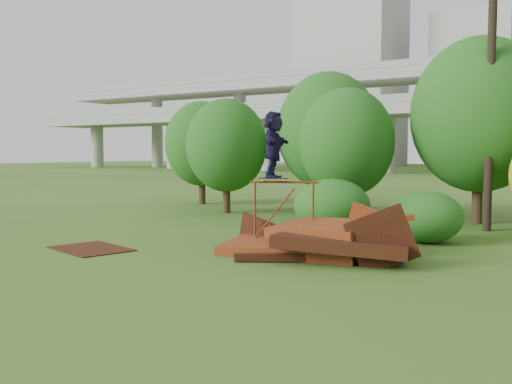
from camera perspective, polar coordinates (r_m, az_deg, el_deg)
The scene contains 16 objects.
ground at distance 13.73m, azimuth -1.71°, elevation -7.30°, with size 240.00×240.00×0.00m, color #2D5116.
scrap_pile at distance 14.82m, azimuth 6.15°, elevation -4.99°, with size 5.58×3.31×1.82m.
grind_rail at distance 15.74m, azimuth 2.81°, elevation -1.15°, with size 1.76×0.87×1.90m.
skateboard at distance 15.72m, azimuth 1.75°, elevation 1.37°, with size 0.84×0.55×0.09m.
skater at distance 15.71m, azimuth 1.76°, elevation 4.77°, with size 1.70×0.54×1.83m, color #151334.
flat_plate at distance 16.52m, azimuth -16.17°, elevation -5.47°, with size 2.25×1.60×0.03m, color #36170B.
tree_0 at distance 25.26m, azimuth -2.99°, elevation 4.67°, with size 3.59×3.59×5.06m.
tree_1 at distance 24.80m, azimuth 7.24°, elevation 6.05°, with size 4.41×4.41×6.13m.
tree_2 at distance 22.37m, azimuth 9.03°, elevation 4.90°, with size 3.67×3.67×5.18m.
tree_3 at distance 22.90m, azimuth 21.44°, elevation 7.19°, with size 5.02×5.02×6.97m.
tree_6 at distance 29.65m, azimuth -5.44°, elevation 4.82°, with size 3.81×3.81×5.32m.
shrub_left at distance 19.28m, azimuth 7.59°, elevation -1.35°, with size 2.61×2.41×1.81m, color #154A13.
shrub_right at distance 17.63m, azimuth 16.62°, elevation -2.39°, with size 2.20×2.01×1.56m, color #154A13.
utility_pole at distance 21.05m, azimuth 22.43°, elevation 10.15°, with size 1.40×0.28×9.96m.
building_left at distance 116.44m, azimuth 9.53°, elevation 11.26°, with size 18.00×16.00×35.00m, color #9E9E99.
building_right at distance 116.10m, azimuth 21.08°, elevation 9.33°, with size 14.00×14.00×28.00m, color #9E9E99.
Camera 1 is at (7.61, -11.11, 2.69)m, focal length 40.00 mm.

